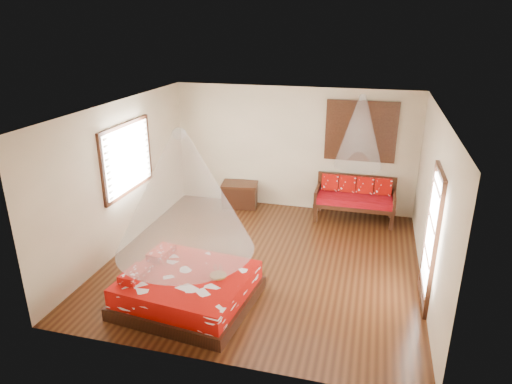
% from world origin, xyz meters
% --- Properties ---
extents(room, '(5.54, 5.54, 2.84)m').
position_xyz_m(room, '(0.00, 0.00, 1.40)').
color(room, '#33180B').
rests_on(room, ground).
extents(bed, '(2.10, 1.94, 0.63)m').
position_xyz_m(bed, '(-0.82, -1.60, 0.25)').
color(bed, black).
rests_on(bed, floor).
extents(daybed, '(1.72, 0.76, 0.94)m').
position_xyz_m(daybed, '(1.47, 2.38, 0.52)').
color(daybed, black).
rests_on(daybed, floor).
extents(storage_chest, '(0.90, 0.71, 0.57)m').
position_xyz_m(storage_chest, '(-1.19, 2.45, 0.29)').
color(storage_chest, black).
rests_on(storage_chest, floor).
extents(shutter_panel, '(1.52, 0.06, 1.32)m').
position_xyz_m(shutter_panel, '(1.47, 2.72, 1.90)').
color(shutter_panel, black).
rests_on(shutter_panel, wall_back).
extents(window_left, '(0.10, 1.74, 1.34)m').
position_xyz_m(window_left, '(-2.71, 0.20, 1.70)').
color(window_left, black).
rests_on(window_left, wall_left).
extents(glazed_door, '(0.08, 1.02, 2.16)m').
position_xyz_m(glazed_door, '(2.72, -0.60, 1.07)').
color(glazed_door, black).
rests_on(glazed_door, floor).
extents(wine_tray, '(0.25, 0.25, 0.21)m').
position_xyz_m(wine_tray, '(-0.34, -1.52, 0.55)').
color(wine_tray, brown).
rests_on(wine_tray, bed).
extents(mosquito_net_main, '(2.04, 2.04, 1.80)m').
position_xyz_m(mosquito_net_main, '(-0.80, -1.60, 1.85)').
color(mosquito_net_main, white).
rests_on(mosquito_net_main, ceiling).
extents(mosquito_net_daybed, '(1.00, 1.00, 1.50)m').
position_xyz_m(mosquito_net_daybed, '(1.47, 2.25, 2.00)').
color(mosquito_net_daybed, white).
rests_on(mosquito_net_daybed, ceiling).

